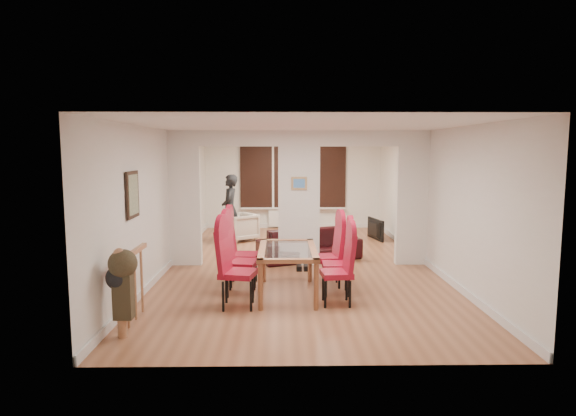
{
  "coord_description": "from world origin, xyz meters",
  "views": [
    {
      "loc": [
        -0.35,
        -9.26,
        2.23
      ],
      "look_at": [
        -0.2,
        0.6,
        1.04
      ],
      "focal_mm": 30.0,
      "sensor_mm": 36.0,
      "label": 1
    }
  ],
  "objects_px": {
    "person": "(230,209)",
    "sofa": "(309,245)",
    "bowl": "(310,230)",
    "dining_chair_la": "(238,267)",
    "dining_table": "(288,271)",
    "dining_chair_lb": "(241,257)",
    "coffee_table": "(300,235)",
    "bottle": "(294,225)",
    "television": "(372,229)",
    "dining_chair_lc": "(243,250)",
    "dining_chair_rb": "(336,260)",
    "armchair": "(239,227)",
    "dining_chair_rc": "(327,253)",
    "dining_chair_ra": "(337,268)"
  },
  "relations": [
    {
      "from": "dining_chair_la",
      "to": "dining_chair_lb",
      "type": "bearing_deg",
      "value": 102.61
    },
    {
      "from": "dining_chair_ra",
      "to": "armchair",
      "type": "distance_m",
      "value": 5.31
    },
    {
      "from": "dining_table",
      "to": "television",
      "type": "height_order",
      "value": "dining_table"
    },
    {
      "from": "bowl",
      "to": "dining_chair_la",
      "type": "bearing_deg",
      "value": -104.64
    },
    {
      "from": "dining_chair_rb",
      "to": "bowl",
      "type": "height_order",
      "value": "dining_chair_rb"
    },
    {
      "from": "dining_chair_ra",
      "to": "dining_chair_rc",
      "type": "height_order",
      "value": "dining_chair_rc"
    },
    {
      "from": "dining_chair_lc",
      "to": "sofa",
      "type": "distance_m",
      "value": 2.23
    },
    {
      "from": "armchair",
      "to": "bowl",
      "type": "distance_m",
      "value": 1.74
    },
    {
      "from": "coffee_table",
      "to": "bottle",
      "type": "distance_m",
      "value": 0.31
    },
    {
      "from": "dining_chair_rb",
      "to": "bowl",
      "type": "bearing_deg",
      "value": 92.58
    },
    {
      "from": "dining_table",
      "to": "bottle",
      "type": "distance_m",
      "value": 4.52
    },
    {
      "from": "dining_table",
      "to": "dining_chair_lb",
      "type": "distance_m",
      "value": 0.76
    },
    {
      "from": "person",
      "to": "sofa",
      "type": "bearing_deg",
      "value": 44.02
    },
    {
      "from": "person",
      "to": "bottle",
      "type": "xyz_separation_m",
      "value": [
        1.55,
        0.23,
        -0.45
      ]
    },
    {
      "from": "dining_table",
      "to": "dining_chair_ra",
      "type": "height_order",
      "value": "dining_chair_ra"
    },
    {
      "from": "dining_table",
      "to": "sofa",
      "type": "height_order",
      "value": "dining_table"
    },
    {
      "from": "dining_table",
      "to": "armchair",
      "type": "relative_size",
      "value": 2.09
    },
    {
      "from": "dining_chair_rc",
      "to": "dining_chair_ra",
      "type": "bearing_deg",
      "value": -96.33
    },
    {
      "from": "dining_chair_la",
      "to": "television",
      "type": "relative_size",
      "value": 1.28
    },
    {
      "from": "dining_chair_lb",
      "to": "bowl",
      "type": "relative_size",
      "value": 5.22
    },
    {
      "from": "dining_table",
      "to": "armchair",
      "type": "xyz_separation_m",
      "value": [
        -1.13,
        4.5,
        -0.03
      ]
    },
    {
      "from": "dining_chair_rb",
      "to": "sofa",
      "type": "relative_size",
      "value": 0.52
    },
    {
      "from": "dining_chair_lb",
      "to": "television",
      "type": "distance_m",
      "value": 5.42
    },
    {
      "from": "dining_chair_rb",
      "to": "armchair",
      "type": "relative_size",
      "value": 1.44
    },
    {
      "from": "dining_chair_ra",
      "to": "armchair",
      "type": "relative_size",
      "value": 1.44
    },
    {
      "from": "dining_chair_rb",
      "to": "bowl",
      "type": "relative_size",
      "value": 4.82
    },
    {
      "from": "person",
      "to": "coffee_table",
      "type": "height_order",
      "value": "person"
    },
    {
      "from": "armchair",
      "to": "television",
      "type": "relative_size",
      "value": 0.82
    },
    {
      "from": "person",
      "to": "dining_chair_lb",
      "type": "bearing_deg",
      "value": 8.02
    },
    {
      "from": "sofa",
      "to": "bottle",
      "type": "height_order",
      "value": "sofa"
    },
    {
      "from": "dining_chair_lc",
      "to": "coffee_table",
      "type": "bearing_deg",
      "value": 78.75
    },
    {
      "from": "dining_chair_la",
      "to": "armchair",
      "type": "bearing_deg",
      "value": 106.42
    },
    {
      "from": "coffee_table",
      "to": "bowl",
      "type": "relative_size",
      "value": 4.59
    },
    {
      "from": "dining_chair_rb",
      "to": "bottle",
      "type": "xyz_separation_m",
      "value": [
        -0.54,
        4.49,
        -0.16
      ]
    },
    {
      "from": "dining_table",
      "to": "dining_chair_la",
      "type": "relative_size",
      "value": 1.34
    },
    {
      "from": "dining_chair_rc",
      "to": "sofa",
      "type": "bearing_deg",
      "value": 86.45
    },
    {
      "from": "dining_chair_lb",
      "to": "dining_chair_lc",
      "type": "xyz_separation_m",
      "value": [
        -0.0,
        0.52,
        0.0
      ]
    },
    {
      "from": "dining_table",
      "to": "dining_chair_lc",
      "type": "height_order",
      "value": "dining_chair_lc"
    },
    {
      "from": "bottle",
      "to": "dining_chair_lb",
      "type": "bearing_deg",
      "value": -101.91
    },
    {
      "from": "dining_chair_rb",
      "to": "coffee_table",
      "type": "distance_m",
      "value": 4.57
    },
    {
      "from": "dining_table",
      "to": "bottle",
      "type": "relative_size",
      "value": 5.48
    },
    {
      "from": "dining_chair_la",
      "to": "armchair",
      "type": "distance_m",
      "value": 5.12
    },
    {
      "from": "dining_table",
      "to": "dining_chair_rc",
      "type": "distance_m",
      "value": 0.84
    },
    {
      "from": "dining_chair_lc",
      "to": "coffee_table",
      "type": "height_order",
      "value": "dining_chair_lc"
    },
    {
      "from": "dining_chair_rc",
      "to": "bowl",
      "type": "height_order",
      "value": "dining_chair_rc"
    },
    {
      "from": "television",
      "to": "bottle",
      "type": "relative_size",
      "value": 3.18
    },
    {
      "from": "dining_chair_rb",
      "to": "armchair",
      "type": "height_order",
      "value": "dining_chair_rb"
    },
    {
      "from": "dining_chair_la",
      "to": "bottle",
      "type": "distance_m",
      "value": 5.2
    },
    {
      "from": "sofa",
      "to": "armchair",
      "type": "height_order",
      "value": "armchair"
    },
    {
      "from": "coffee_table",
      "to": "bowl",
      "type": "bearing_deg",
      "value": -22.9
    }
  ]
}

